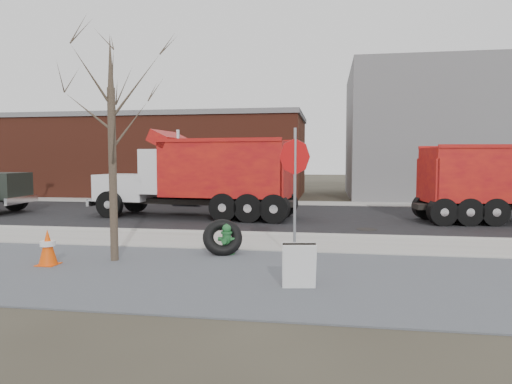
% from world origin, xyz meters
% --- Properties ---
extents(ground, '(120.00, 120.00, 0.00)m').
position_xyz_m(ground, '(0.00, 0.00, 0.00)').
color(ground, '#383328').
rests_on(ground, ground).
extents(gravel_verge, '(60.00, 5.00, 0.03)m').
position_xyz_m(gravel_verge, '(0.00, -3.50, 0.01)').
color(gravel_verge, gray).
rests_on(gravel_verge, ground).
extents(sidewalk, '(60.00, 2.50, 0.06)m').
position_xyz_m(sidewalk, '(0.00, 0.25, 0.03)').
color(sidewalk, '#9E9B93').
rests_on(sidewalk, ground).
extents(curb, '(60.00, 0.15, 0.11)m').
position_xyz_m(curb, '(0.00, 1.55, 0.06)').
color(curb, '#9E9B93').
rests_on(curb, ground).
extents(road, '(60.00, 9.40, 0.02)m').
position_xyz_m(road, '(0.00, 6.30, 0.01)').
color(road, black).
rests_on(road, ground).
extents(far_sidewalk, '(60.00, 2.00, 0.06)m').
position_xyz_m(far_sidewalk, '(0.00, 12.00, 0.03)').
color(far_sidewalk, '#9E9B93').
rests_on(far_sidewalk, ground).
extents(building_grey, '(12.00, 10.00, 8.00)m').
position_xyz_m(building_grey, '(9.00, 18.00, 4.00)').
color(building_grey, slate).
rests_on(building_grey, ground).
extents(building_brick, '(20.20, 8.20, 5.30)m').
position_xyz_m(building_brick, '(-10.00, 17.00, 2.65)').
color(building_brick, maroon).
rests_on(building_brick, ground).
extents(bare_tree, '(3.20, 3.20, 5.20)m').
position_xyz_m(bare_tree, '(-3.20, -2.60, 3.30)').
color(bare_tree, '#382D23').
rests_on(bare_tree, ground).
extents(fire_hydrant, '(0.44, 0.43, 0.78)m').
position_xyz_m(fire_hydrant, '(-0.78, -1.48, 0.36)').
color(fire_hydrant, '#276835').
rests_on(fire_hydrant, ground).
extents(truck_tire, '(1.18, 1.05, 0.97)m').
position_xyz_m(truck_tire, '(-0.88, -1.48, 0.44)').
color(truck_tire, black).
rests_on(truck_tire, ground).
extents(stop_sign, '(0.69, 0.54, 3.10)m').
position_xyz_m(stop_sign, '(0.94, -1.85, 2.09)').
color(stop_sign, gray).
rests_on(stop_sign, ground).
extents(sandwich_board, '(0.65, 0.47, 0.84)m').
position_xyz_m(sandwich_board, '(1.19, -4.24, 0.45)').
color(sandwich_board, white).
rests_on(sandwich_board, ground).
extents(traffic_cone_near, '(0.43, 0.43, 0.83)m').
position_xyz_m(traffic_cone_near, '(-4.45, -3.26, 0.41)').
color(traffic_cone_near, '#F24A07').
rests_on(traffic_cone_near, ground).
extents(dump_truck_red_b, '(8.34, 3.03, 3.50)m').
position_xyz_m(dump_truck_red_b, '(-3.36, 5.47, 1.78)').
color(dump_truck_red_b, black).
rests_on(dump_truck_red_b, ground).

